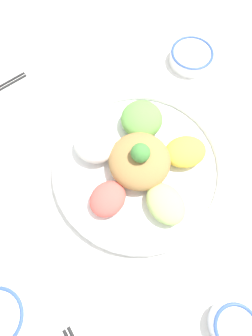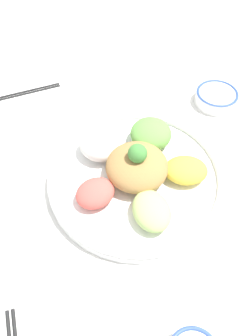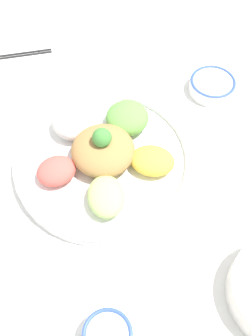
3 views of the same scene
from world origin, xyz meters
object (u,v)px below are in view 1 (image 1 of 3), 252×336
at_px(salad_platter, 139,163).
at_px(serving_spoon_main, 63,63).
at_px(rice_bowl_plain, 191,56).
at_px(serving_spoon_extra, 168,30).
at_px(rice_bowl_blue, 233,326).

height_order(salad_platter, serving_spoon_main, salad_platter).
relative_size(rice_bowl_plain, serving_spoon_extra, 0.85).
height_order(salad_platter, rice_bowl_plain, salad_platter).
bearing_deg(serving_spoon_extra, salad_platter, -75.63).
relative_size(rice_bowl_blue, serving_spoon_extra, 0.64).
bearing_deg(rice_bowl_plain, serving_spoon_main, 141.94).
relative_size(rice_bowl_blue, rice_bowl_plain, 0.75).
xyz_separation_m(rice_bowl_blue, serving_spoon_main, (0.11, 0.73, -0.02)).
bearing_deg(serving_spoon_extra, rice_bowl_plain, -37.16).
relative_size(rice_bowl_blue, serving_spoon_main, 0.69).
height_order(rice_bowl_blue, serving_spoon_extra, rice_bowl_blue).
distance_m(rice_bowl_plain, serving_spoon_main, 0.35).
xyz_separation_m(salad_platter, serving_spoon_main, (0.04, 0.37, -0.03)).
bearing_deg(serving_spoon_main, serving_spoon_extra, -160.84).
xyz_separation_m(rice_bowl_plain, serving_spoon_main, (-0.28, 0.22, -0.02)).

